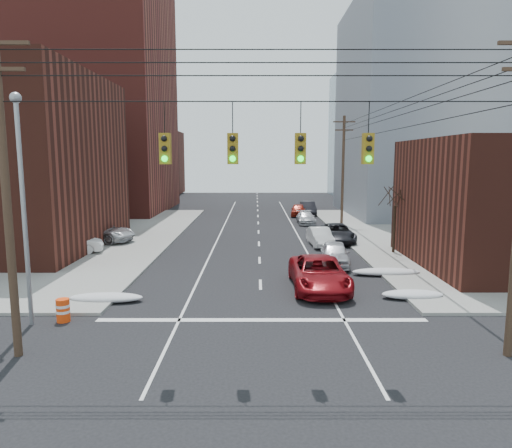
{
  "coord_description": "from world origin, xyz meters",
  "views": [
    {
      "loc": [
        -0.25,
        -12.03,
        6.78
      ],
      "look_at": [
        -0.24,
        14.32,
        3.0
      ],
      "focal_mm": 32.0,
      "sensor_mm": 36.0,
      "label": 1
    }
  ],
  "objects_px": {
    "parked_car_b": "(320,237)",
    "parked_car_d": "(306,218)",
    "parked_car_e": "(298,210)",
    "parked_car_a": "(335,254)",
    "lot_car_a": "(71,243)",
    "lot_car_c": "(40,234)",
    "parked_car_c": "(337,233)",
    "construction_barrel": "(63,310)",
    "lot_car_b": "(100,232)",
    "lot_car_d": "(42,233)",
    "red_pickup": "(319,273)",
    "parked_car_f": "(308,208)"
  },
  "relations": [
    {
      "from": "red_pickup",
      "to": "parked_car_c",
      "type": "xyz_separation_m",
      "value": [
        3.35,
        13.56,
        -0.09
      ]
    },
    {
      "from": "parked_car_c",
      "to": "construction_barrel",
      "type": "height_order",
      "value": "parked_car_c"
    },
    {
      "from": "parked_car_c",
      "to": "lot_car_c",
      "type": "bearing_deg",
      "value": -175.74
    },
    {
      "from": "parked_car_e",
      "to": "lot_car_b",
      "type": "distance_m",
      "value": 25.04
    },
    {
      "from": "lot_car_a",
      "to": "lot_car_b",
      "type": "relative_size",
      "value": 0.76
    },
    {
      "from": "parked_car_c",
      "to": "lot_car_b",
      "type": "distance_m",
      "value": 19.21
    },
    {
      "from": "parked_car_b",
      "to": "parked_car_d",
      "type": "height_order",
      "value": "parked_car_b"
    },
    {
      "from": "parked_car_e",
      "to": "lot_car_b",
      "type": "bearing_deg",
      "value": -128.96
    },
    {
      "from": "parked_car_e",
      "to": "lot_car_d",
      "type": "relative_size",
      "value": 0.97
    },
    {
      "from": "parked_car_b",
      "to": "lot_car_d",
      "type": "relative_size",
      "value": 0.98
    },
    {
      "from": "parked_car_d",
      "to": "construction_barrel",
      "type": "bearing_deg",
      "value": -114.94
    },
    {
      "from": "lot_car_d",
      "to": "construction_barrel",
      "type": "bearing_deg",
      "value": -162.3
    },
    {
      "from": "red_pickup",
      "to": "lot_car_c",
      "type": "relative_size",
      "value": 1.12
    },
    {
      "from": "red_pickup",
      "to": "construction_barrel",
      "type": "bearing_deg",
      "value": -157.51
    },
    {
      "from": "red_pickup",
      "to": "parked_car_b",
      "type": "xyz_separation_m",
      "value": [
        1.75,
        12.09,
        -0.14
      ]
    },
    {
      "from": "lot_car_a",
      "to": "parked_car_c",
      "type": "bearing_deg",
      "value": -88.45
    },
    {
      "from": "parked_car_d",
      "to": "lot_car_c",
      "type": "height_order",
      "value": "lot_car_c"
    },
    {
      "from": "lot_car_d",
      "to": "lot_car_a",
      "type": "bearing_deg",
      "value": -147.1
    },
    {
      "from": "parked_car_f",
      "to": "lot_car_d",
      "type": "xyz_separation_m",
      "value": [
        -23.55,
        -19.47,
        0.1
      ]
    },
    {
      "from": "parked_car_b",
      "to": "lot_car_b",
      "type": "relative_size",
      "value": 0.75
    },
    {
      "from": "parked_car_e",
      "to": "lot_car_b",
      "type": "xyz_separation_m",
      "value": [
        -17.6,
        -17.81,
        0.22
      ]
    },
    {
      "from": "parked_car_d",
      "to": "lot_car_d",
      "type": "relative_size",
      "value": 1.0
    },
    {
      "from": "parked_car_f",
      "to": "lot_car_c",
      "type": "xyz_separation_m",
      "value": [
        -23.3,
        -20.3,
        0.15
      ]
    },
    {
      "from": "lot_car_a",
      "to": "lot_car_d",
      "type": "distance_m",
      "value": 6.11
    },
    {
      "from": "parked_car_c",
      "to": "lot_car_b",
      "type": "xyz_separation_m",
      "value": [
        -19.2,
        -0.57,
        0.19
      ]
    },
    {
      "from": "parked_car_a",
      "to": "parked_car_f",
      "type": "height_order",
      "value": "parked_car_f"
    },
    {
      "from": "parked_car_c",
      "to": "lot_car_c",
      "type": "relative_size",
      "value": 1.0
    },
    {
      "from": "parked_car_e",
      "to": "parked_car_a",
      "type": "bearing_deg",
      "value": -84.31
    },
    {
      "from": "lot_car_a",
      "to": "lot_car_b",
      "type": "bearing_deg",
      "value": -19.46
    },
    {
      "from": "red_pickup",
      "to": "parked_car_a",
      "type": "xyz_separation_m",
      "value": [
        1.75,
        5.37,
        -0.09
      ]
    },
    {
      "from": "lot_car_b",
      "to": "construction_barrel",
      "type": "relative_size",
      "value": 5.81
    },
    {
      "from": "lot_car_a",
      "to": "lot_car_c",
      "type": "bearing_deg",
      "value": 33.3
    },
    {
      "from": "lot_car_b",
      "to": "lot_car_d",
      "type": "height_order",
      "value": "lot_car_b"
    },
    {
      "from": "parked_car_d",
      "to": "lot_car_c",
      "type": "distance_m",
      "value": 25.26
    },
    {
      "from": "parked_car_b",
      "to": "lot_car_c",
      "type": "xyz_separation_m",
      "value": [
        -21.98,
        0.01,
        0.23
      ]
    },
    {
      "from": "red_pickup",
      "to": "parked_car_c",
      "type": "distance_m",
      "value": 13.97
    },
    {
      "from": "lot_car_c",
      "to": "lot_car_a",
      "type": "bearing_deg",
      "value": -118.69
    },
    {
      "from": "parked_car_a",
      "to": "parked_car_c",
      "type": "bearing_deg",
      "value": 85.74
    },
    {
      "from": "parked_car_a",
      "to": "parked_car_e",
      "type": "height_order",
      "value": "parked_car_a"
    },
    {
      "from": "lot_car_b",
      "to": "lot_car_c",
      "type": "distance_m",
      "value": 4.47
    },
    {
      "from": "parked_car_d",
      "to": "lot_car_a",
      "type": "height_order",
      "value": "lot_car_a"
    },
    {
      "from": "parked_car_d",
      "to": "parked_car_b",
      "type": "bearing_deg",
      "value": -91.22
    },
    {
      "from": "parked_car_a",
      "to": "lot_car_b",
      "type": "bearing_deg",
      "value": 163.39
    },
    {
      "from": "parked_car_a",
      "to": "lot_car_c",
      "type": "bearing_deg",
      "value": 169.78
    },
    {
      "from": "construction_barrel",
      "to": "lot_car_d",
      "type": "bearing_deg",
      "value": 117.13
    },
    {
      "from": "lot_car_c",
      "to": "parked_car_d",
      "type": "bearing_deg",
      "value": -46.5
    },
    {
      "from": "parked_car_e",
      "to": "parked_car_f",
      "type": "relative_size",
      "value": 0.88
    },
    {
      "from": "parked_car_f",
      "to": "lot_car_c",
      "type": "height_order",
      "value": "lot_car_c"
    },
    {
      "from": "parked_car_c",
      "to": "lot_car_a",
      "type": "bearing_deg",
      "value": -164.66
    },
    {
      "from": "parked_car_a",
      "to": "parked_car_f",
      "type": "distance_m",
      "value": 27.06
    }
  ]
}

